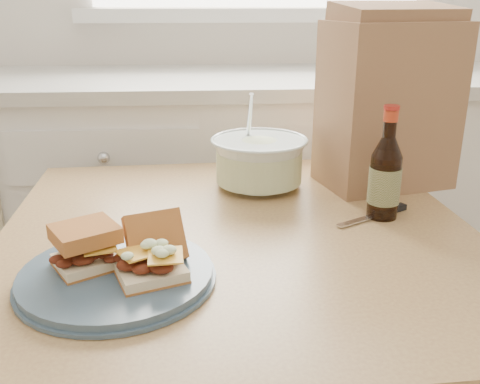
{
  "coord_description": "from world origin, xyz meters",
  "views": [
    {
      "loc": [
        -0.22,
        -0.11,
        1.18
      ],
      "look_at": [
        -0.15,
        0.83,
        0.84
      ],
      "focal_mm": 40.0,
      "sensor_mm": 36.0,
      "label": 1
    }
  ],
  "objects": [
    {
      "name": "paper_bag",
      "position": [
        0.21,
        1.09,
        0.95
      ],
      "size": [
        0.32,
        0.25,
        0.38
      ],
      "primitive_type": "cube",
      "rotation": [
        0.0,
        0.0,
        0.24
      ],
      "color": "#9A6F4A",
      "rests_on": "dining_table"
    },
    {
      "name": "coleslaw_bowl",
      "position": [
        -0.09,
        1.08,
        0.82
      ],
      "size": [
        0.23,
        0.23,
        0.22
      ],
      "color": "silver",
      "rests_on": "dining_table"
    },
    {
      "name": "sandwich_left",
      "position": [
        -0.4,
        0.66,
        0.81
      ],
      "size": [
        0.12,
        0.12,
        0.07
      ],
      "rotation": [
        0.0,
        0.0,
        0.54
      ],
      "color": "beige",
      "rests_on": "plate"
    },
    {
      "name": "dining_table",
      "position": [
        -0.15,
        0.83,
        0.65
      ],
      "size": [
        0.95,
        0.95,
        0.76
      ],
      "rotation": [
        0.0,
        0.0,
        0.04
      ],
      "color": "tan",
      "rests_on": "ground"
    },
    {
      "name": "beer_bottle",
      "position": [
        0.14,
        0.88,
        0.85
      ],
      "size": [
        0.06,
        0.06,
        0.23
      ],
      "rotation": [
        0.0,
        0.0,
        0.12
      ],
      "color": "black",
      "rests_on": "dining_table"
    },
    {
      "name": "sandwich_right",
      "position": [
        -0.3,
        0.64,
        0.81
      ],
      "size": [
        0.12,
        0.16,
        0.08
      ],
      "rotation": [
        0.0,
        0.0,
        0.35
      ],
      "color": "beige",
      "rests_on": "plate"
    },
    {
      "name": "cabinet_run",
      "position": [
        -0.0,
        1.7,
        0.47
      ],
      "size": [
        2.5,
        0.64,
        0.94
      ],
      "color": "white",
      "rests_on": "ground"
    },
    {
      "name": "knife",
      "position": [
        0.15,
        0.89,
        0.77
      ],
      "size": [
        0.17,
        0.1,
        0.01
      ],
      "rotation": [
        0.0,
        0.0,
        0.5
      ],
      "color": "silver",
      "rests_on": "dining_table"
    },
    {
      "name": "plate",
      "position": [
        -0.36,
        0.65,
        0.77
      ],
      "size": [
        0.3,
        0.3,
        0.02
      ],
      "primitive_type": "cylinder",
      "color": "#3E5365",
      "rests_on": "dining_table"
    }
  ]
}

